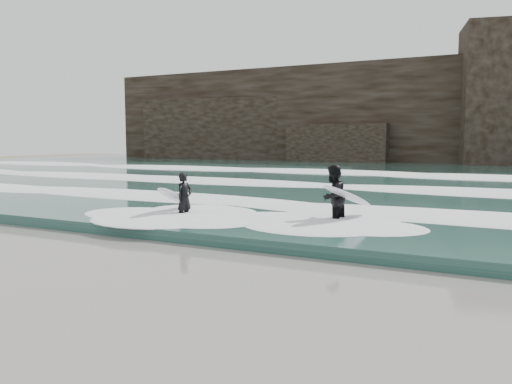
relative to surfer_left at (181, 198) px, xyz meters
The scene contains 8 objects.
ground 5.81m from the surfer_left, 72.10° to the right, with size 120.00×120.00×0.00m, color #7F6448.
sea 23.60m from the surfer_left, 85.70° to the left, with size 90.00×52.00×0.30m, color #244C43.
headland 40.78m from the surfer_left, 87.50° to the left, with size 70.00×9.00×10.00m, color black.
foam_near 3.96m from the surfer_left, 63.34° to the left, with size 60.00×3.20×0.20m, color white.
foam_mid 10.68m from the surfer_left, 80.46° to the left, with size 60.00×4.00×0.24m, color white.
foam_far 19.61m from the surfer_left, 84.82° to the left, with size 60.00×4.80×0.30m, color white.
surfer_left is the anchor object (origin of this frame).
surfer_right 4.51m from the surfer_left, 12.31° to the left, with size 1.44×2.23×1.80m.
Camera 1 is at (6.71, -6.68, 2.49)m, focal length 35.00 mm.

